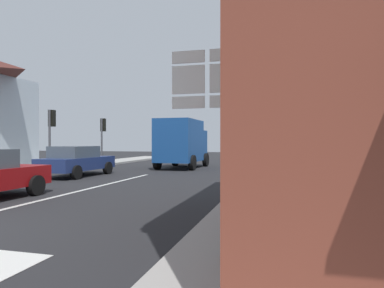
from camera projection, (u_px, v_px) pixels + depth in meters
name	position (u px, v px, depth m)	size (l,w,h in m)	color
ground_plane	(130.00, 179.00, 15.53)	(80.00, 80.00, 0.00)	#232326
sidewalk_right	(275.00, 188.00, 11.94)	(2.58, 44.00, 0.14)	#9E9B96
lane_centre_stripe	(79.00, 191.00, 11.67)	(0.16, 12.00, 0.01)	silver
sedan_far	(77.00, 161.00, 16.76)	(2.06, 4.24, 1.47)	navy
delivery_truck	(182.00, 142.00, 21.89)	(2.53, 5.03, 3.05)	#19478C
route_sign_post	(226.00, 120.00, 4.96)	(1.66, 0.14, 3.20)	brown
traffic_light_far_left	(103.00, 131.00, 23.93)	(0.30, 0.49, 3.31)	#47474C
traffic_light_near_right	(254.00, 116.00, 15.17)	(0.30, 0.49, 3.79)	#47474C
traffic_light_near_left	(51.00, 126.00, 18.62)	(0.30, 0.49, 3.41)	#47474C
traffic_light_far_right	(262.00, 128.00, 21.26)	(0.30, 0.49, 3.40)	#47474C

